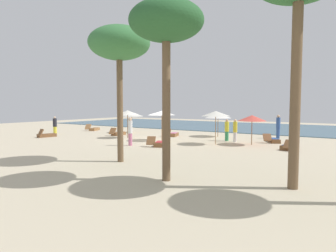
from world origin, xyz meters
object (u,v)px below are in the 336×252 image
object	(u,v)px
lounger_3	(273,140)
person_3	(278,126)
lounger_2	(289,147)
person_0	(227,130)
umbrella_1	(162,113)
lounger_0	(159,144)
umbrella_2	(132,115)
lounger_1	(118,133)
lounger_6	(94,129)
palm_1	(119,45)
person_1	(55,125)
palm_2	(166,25)
umbrella_3	(128,113)
person_4	(130,131)
lounger_5	(46,135)
umbrella_0	(218,116)
person_2	(235,130)
umbrella_5	(216,114)
umbrella_4	(252,118)

from	to	relation	value
lounger_3	person_3	world-z (taller)	person_3
lounger_2	person_0	world-z (taller)	person_0
person_3	umbrella_1	bearing A→B (deg)	-137.66
person_0	lounger_0	bearing A→B (deg)	-116.75
umbrella_2	lounger_1	xyz separation A→B (m)	(0.58, -2.62, -1.62)
lounger_6	palm_1	bearing A→B (deg)	-39.13
person_1	palm_2	world-z (taller)	palm_2
umbrella_3	lounger_0	bearing A→B (deg)	-27.36
person_4	lounger_5	bearing A→B (deg)	179.27
umbrella_0	person_2	world-z (taller)	umbrella_0
lounger_1	palm_1	bearing A→B (deg)	-46.96
person_2	umbrella_2	bearing A→B (deg)	172.17
person_0	umbrella_3	bearing A→B (deg)	-160.61
person_0	person_4	world-z (taller)	person_4
lounger_3	lounger_6	size ratio (longest dim) A/B	1.00
person_2	person_3	world-z (taller)	person_3
umbrella_1	umbrella_2	bearing A→B (deg)	148.58
person_3	palm_2	size ratio (longest dim) A/B	0.30
umbrella_2	lounger_6	world-z (taller)	umbrella_2
umbrella_3	person_4	size ratio (longest dim) A/B	1.19
lounger_3	person_4	world-z (taller)	person_4
umbrella_3	lounger_5	xyz separation A→B (m)	(-6.30, -3.29, -1.95)
lounger_0	palm_1	world-z (taller)	palm_1
lounger_6	lounger_1	bearing A→B (deg)	-22.22
umbrella_2	lounger_5	distance (m)	8.10
person_0	person_1	distance (m)	15.86
umbrella_3	lounger_0	distance (m)	5.94
lounger_1	lounger_6	world-z (taller)	lounger_1
umbrella_3	lounger_1	xyz separation A→B (m)	(-2.17, 1.19, -1.95)
palm_2	umbrella_1	bearing A→B (deg)	125.17
umbrella_2	lounger_3	world-z (taller)	umbrella_2
umbrella_5	person_4	size ratio (longest dim) A/B	1.21
lounger_6	person_3	distance (m)	18.50
lounger_2	lounger_0	bearing A→B (deg)	-157.27
person_3	person_4	distance (m)	12.39
umbrella_2	umbrella_3	size ratio (longest dim) A/B	0.99
umbrella_4	lounger_2	size ratio (longest dim) A/B	1.16
person_0	person_3	distance (m)	4.83
lounger_5	umbrella_2	bearing A→B (deg)	63.46
lounger_2	person_2	size ratio (longest dim) A/B	1.04
lounger_1	lounger_6	bearing A→B (deg)	157.78
person_3	umbrella_3	bearing A→B (deg)	-148.08
lounger_1	person_3	xyz separation A→B (m)	(12.69, 5.36, 0.83)
lounger_2	person_1	bearing A→B (deg)	-174.39
umbrella_2	lounger_1	world-z (taller)	umbrella_2
umbrella_5	lounger_3	world-z (taller)	umbrella_5
umbrella_3	lounger_5	distance (m)	7.37
umbrella_5	lounger_0	size ratio (longest dim) A/B	1.32
lounger_6	lounger_0	bearing A→B (deg)	-25.42
umbrella_4	palm_1	world-z (taller)	palm_1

